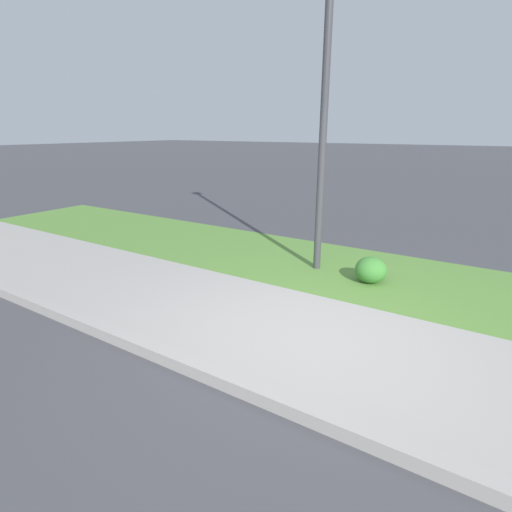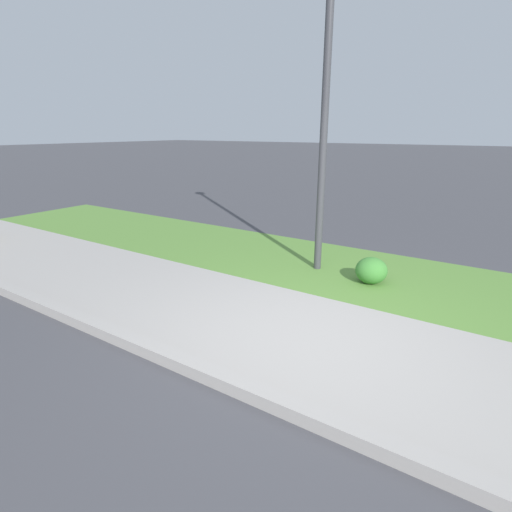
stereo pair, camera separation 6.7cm
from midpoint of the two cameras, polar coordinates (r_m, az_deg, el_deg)
The scene contains 6 objects.
ground_plane at distance 4.31m, azimuth 7.97°, elevation -11.72°, with size 120.00×120.00×0.00m, color #424247.
sidewalk_pavement at distance 4.31m, azimuth 7.97°, elevation -11.66°, with size 18.00×2.12×0.01m, color #9E9993.
grass_verge at distance 6.28m, azimuth 16.84°, elevation -2.65°, with size 18.00×2.44×0.01m, color #568438.
street_curb at distance 3.43m, azimuth -0.56°, elevation -18.86°, with size 18.00×0.16×0.12m, color #9E9993.
street_lamp at distance 6.20m, azimuth 9.98°, elevation 30.20°, with size 0.32×0.32×5.37m.
shrub_bush_mid_verge at distance 5.91m, azimuth 15.78°, elevation -1.93°, with size 0.45×0.45×0.38m.
Camera 1 is at (1.49, -3.46, 2.10)m, focal length 28.00 mm.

